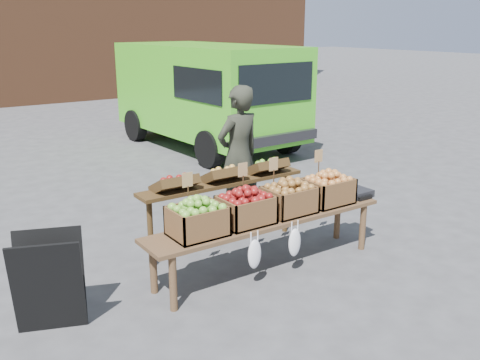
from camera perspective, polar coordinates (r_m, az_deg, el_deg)
ground at (r=6.10m, az=1.52°, el=-7.55°), size 80.00×80.00×0.00m
delivery_van at (r=11.04m, az=-3.59°, el=8.84°), size 2.33×4.71×2.07m
vendor at (r=6.72m, az=-0.16°, el=2.65°), size 0.69×0.49×1.76m
chalkboard_sign at (r=4.75m, az=-19.71°, el=-10.25°), size 0.63×0.49×0.85m
back_table at (r=6.00m, az=-1.80°, el=-2.66°), size 2.10×0.44×1.04m
display_bench at (r=5.57m, az=2.93°, el=-6.78°), size 2.70×0.56×0.57m
crate_golden_apples at (r=4.99m, az=-4.57°, el=-4.39°), size 0.50×0.40×0.28m
crate_russet_pears at (r=5.27m, az=0.62°, el=-3.20°), size 0.50×0.40×0.28m
crate_red_apples at (r=5.58m, az=5.24°, el=-2.12°), size 0.50×0.40×0.28m
crate_green_apples at (r=5.94m, az=9.34°, el=-1.15°), size 0.50×0.40×0.28m
weighing_scale at (r=6.26m, az=12.12°, el=-1.35°), size 0.34×0.30×0.08m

